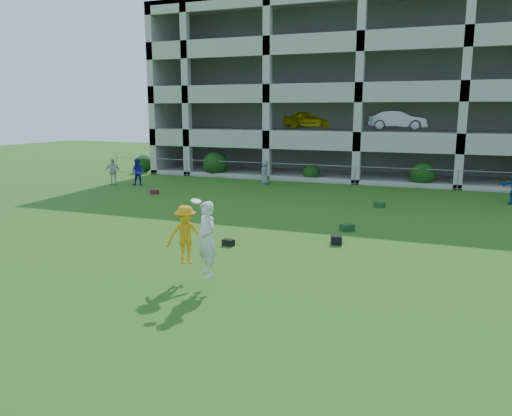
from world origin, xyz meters
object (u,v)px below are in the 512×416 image
at_px(bystander_a, 138,172).
at_px(parking_garage, 378,92).
at_px(bystander_c, 265,172).
at_px(bystander_b, 113,171).
at_px(crate_d, 336,240).
at_px(frisbee_contest, 194,236).

relative_size(bystander_a, parking_garage, 0.06).
relative_size(bystander_a, bystander_c, 1.10).
height_order(bystander_b, bystander_c, bystander_b).
distance_m(bystander_a, parking_garage, 19.41).
relative_size(bystander_b, crate_d, 4.69).
bearing_deg(frisbee_contest, crate_d, 63.25).
distance_m(bystander_c, frisbee_contest, 18.54).
distance_m(bystander_a, bystander_b, 1.76).
bearing_deg(parking_garage, crate_d, -85.35).
bearing_deg(bystander_b, crate_d, -58.80).
bearing_deg(crate_d, parking_garage, 94.65).
xyz_separation_m(bystander_c, crate_d, (7.23, -12.56, -0.62)).
relative_size(bystander_b, frisbee_contest, 0.82).
xyz_separation_m(crate_d, parking_garage, (-1.89, 23.20, 5.86)).
bearing_deg(bystander_a, parking_garage, 29.81).
height_order(bystander_c, crate_d, bystander_c).
bearing_deg(parking_garage, bystander_b, -135.63).
height_order(bystander_b, parking_garage, parking_garage).
height_order(bystander_b, frisbee_contest, frisbee_contest).
relative_size(bystander_b, bystander_c, 1.07).
bearing_deg(bystander_c, bystander_b, -80.28).
relative_size(bystander_b, parking_garage, 0.05).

